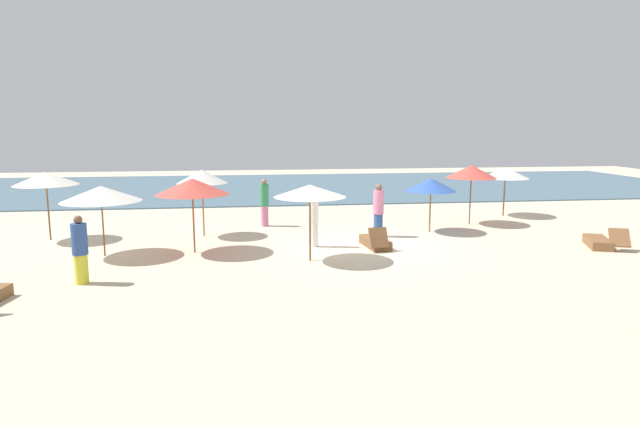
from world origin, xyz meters
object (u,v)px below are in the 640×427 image
at_px(umbrella_2, 431,185).
at_px(person_3, 265,202).
at_px(umbrella_5, 471,172).
at_px(person_2, 314,215).
at_px(umbrella_6, 192,186).
at_px(person_0, 378,210).
at_px(umbrella_4, 310,191).
at_px(lounger_1, 375,242).
at_px(umbrella_0, 505,173).
at_px(umbrella_7, 101,194).
at_px(lounger_0, 600,242).
at_px(umbrella_1, 202,177).
at_px(person_1, 80,250).
at_px(umbrella_3, 46,179).

xyz_separation_m(umbrella_2, person_3, (-5.87, 1.96, -0.79)).
distance_m(umbrella_5, person_2, 7.29).
height_order(umbrella_6, person_0, umbrella_6).
bearing_deg(umbrella_4, lounger_1, 32.05).
relative_size(umbrella_4, lounger_1, 1.30).
xyz_separation_m(person_0, person_3, (-3.83, 2.49, -0.00)).
xyz_separation_m(umbrella_0, umbrella_7, (-15.02, -5.18, 0.03)).
distance_m(umbrella_2, person_3, 6.23).
bearing_deg(lounger_1, lounger_0, -7.47).
bearing_deg(person_3, umbrella_6, -119.13).
distance_m(umbrella_1, umbrella_2, 8.05).
xyz_separation_m(umbrella_2, person_1, (-10.57, -5.10, -0.87)).
distance_m(umbrella_4, lounger_0, 9.50).
bearing_deg(umbrella_0, umbrella_5, -143.17).
bearing_deg(person_1, umbrella_5, 26.95).
height_order(umbrella_1, lounger_0, umbrella_1).
bearing_deg(umbrella_5, person_0, -155.66).
xyz_separation_m(umbrella_1, umbrella_5, (10.10, 0.96, -0.03)).
relative_size(person_0, person_2, 0.95).
height_order(umbrella_0, person_2, umbrella_0).
relative_size(umbrella_3, umbrella_5, 1.00).
height_order(umbrella_7, person_2, umbrella_7).
height_order(person_1, person_3, person_3).
height_order(umbrella_4, lounger_1, umbrella_4).
bearing_deg(person_0, lounger_0, -21.33).
xyz_separation_m(umbrella_5, lounger_0, (2.47, -4.43, -1.88)).
xyz_separation_m(umbrella_5, umbrella_7, (-12.81, -3.53, -0.20)).
bearing_deg(umbrella_6, person_3, 60.87).
bearing_deg(lounger_1, person_1, -160.03).
distance_m(umbrella_3, lounger_0, 18.09).
distance_m(umbrella_0, umbrella_3, 17.59).
bearing_deg(umbrella_5, person_1, -153.05).
distance_m(umbrella_1, person_1, 6.15).
height_order(umbrella_2, person_1, umbrella_2).
bearing_deg(lounger_1, umbrella_2, 40.82).
xyz_separation_m(lounger_0, person_0, (-6.58, 2.57, 0.76)).
xyz_separation_m(umbrella_2, umbrella_7, (-10.74, -2.20, 0.14)).
height_order(umbrella_5, person_3, umbrella_5).
bearing_deg(lounger_0, umbrella_6, 175.55).
relative_size(umbrella_3, umbrella_7, 1.00).
bearing_deg(umbrella_3, umbrella_0, 8.55).
relative_size(umbrella_7, person_1, 1.36).
distance_m(lounger_1, person_0, 1.87).
relative_size(umbrella_1, umbrella_6, 1.02).
bearing_deg(lounger_1, umbrella_7, -179.81).
relative_size(lounger_0, person_1, 1.06).
bearing_deg(umbrella_5, umbrella_7, -164.60).
bearing_deg(person_2, person_0, 28.25).
xyz_separation_m(umbrella_6, person_0, (6.10, 1.58, -1.09)).
bearing_deg(person_2, person_1, -151.86).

